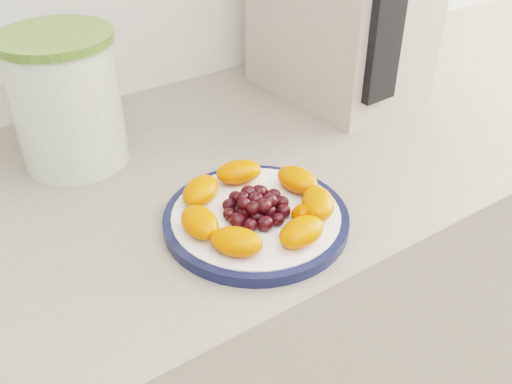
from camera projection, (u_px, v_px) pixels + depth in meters
counter at (237, 352)px, 1.13m from camera, size 3.50×0.60×0.90m
cabinet_face at (237, 362)px, 1.14m from camera, size 3.48×0.58×0.84m
plate_rim at (256, 219)px, 0.73m from camera, size 0.24×0.24×0.01m
plate_face at (256, 219)px, 0.73m from camera, size 0.22×0.22×0.02m
canister at (67, 104)px, 0.82m from camera, size 0.19×0.19×0.18m
canister_lid at (54, 37)px, 0.76m from camera, size 0.20×0.20×0.01m
appliance_panel at (387, 17)px, 0.85m from camera, size 0.06×0.02×0.27m
fruit_plate at (258, 205)px, 0.72m from camera, size 0.20×0.21×0.03m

